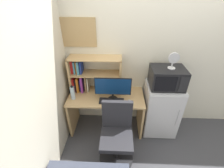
% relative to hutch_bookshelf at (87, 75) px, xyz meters
% --- Properties ---
extents(wall_back, '(6.40, 0.04, 2.60)m').
position_rel_hutch_bookshelf_xyz_m(wall_back, '(1.64, 0.15, 0.28)').
color(wall_back, silver).
rests_on(wall_back, ground_plane).
extents(wall_left, '(0.04, 4.40, 2.60)m').
position_rel_hutch_bookshelf_xyz_m(wall_left, '(-0.38, -1.47, 0.28)').
color(wall_left, silver).
rests_on(wall_left, ground_plane).
extents(desk, '(1.24, 0.59, 0.72)m').
position_rel_hutch_bookshelf_xyz_m(desk, '(0.32, -0.17, -0.52)').
color(desk, tan).
rests_on(desk, ground_plane).
extents(hutch_bookshelf, '(0.84, 0.28, 0.61)m').
position_rel_hutch_bookshelf_xyz_m(hutch_bookshelf, '(0.00, 0.00, 0.00)').
color(hutch_bookshelf, tan).
rests_on(hutch_bookshelf, desk).
extents(monitor, '(0.56, 0.16, 0.39)m').
position_rel_hutch_bookshelf_xyz_m(monitor, '(0.43, -0.26, -0.07)').
color(monitor, black).
rests_on(monitor, desk).
extents(keyboard, '(0.39, 0.15, 0.02)m').
position_rel_hutch_bookshelf_xyz_m(keyboard, '(0.41, -0.32, -0.29)').
color(keyboard, black).
rests_on(keyboard, desk).
extents(computer_mouse, '(0.05, 0.09, 0.04)m').
position_rel_hutch_bookshelf_xyz_m(computer_mouse, '(0.69, -0.33, -0.28)').
color(computer_mouse, silver).
rests_on(computer_mouse, desk).
extents(water_bottle, '(0.07, 0.07, 0.24)m').
position_rel_hutch_bookshelf_xyz_m(water_bottle, '(-0.20, -0.27, -0.19)').
color(water_bottle, silver).
rests_on(water_bottle, desk).
extents(mini_fridge, '(0.56, 0.52, 0.93)m').
position_rel_hutch_bookshelf_xyz_m(mini_fridge, '(1.25, -0.16, -0.56)').
color(mini_fridge, silver).
rests_on(mini_fridge, ground_plane).
extents(microwave, '(0.50, 0.40, 0.31)m').
position_rel_hutch_bookshelf_xyz_m(microwave, '(1.25, -0.15, 0.06)').
color(microwave, black).
rests_on(microwave, mini_fridge).
extents(desk_fan, '(0.16, 0.11, 0.24)m').
position_rel_hutch_bookshelf_xyz_m(desk_fan, '(1.28, -0.16, 0.35)').
color(desk_fan, silver).
rests_on(desk_fan, microwave).
extents(desk_chair, '(0.51, 0.51, 0.95)m').
position_rel_hutch_bookshelf_xyz_m(desk_chair, '(0.51, -0.74, -0.61)').
color(desk_chair, black).
rests_on(desk_chair, ground_plane).
extents(wall_corkboard, '(0.56, 0.02, 0.43)m').
position_rel_hutch_bookshelf_xyz_m(wall_corkboard, '(-0.11, 0.12, 0.65)').
color(wall_corkboard, tan).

